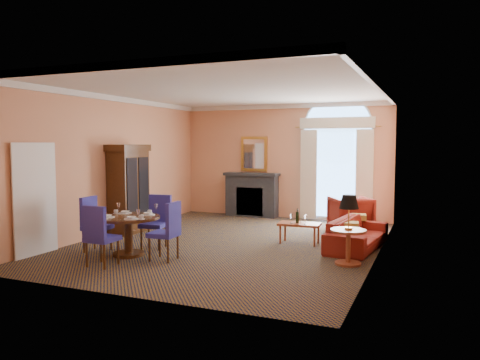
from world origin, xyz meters
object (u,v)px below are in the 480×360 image
at_px(dining_table, 128,226).
at_px(coffee_table, 299,224).
at_px(armoire, 128,190).
at_px(side_table, 349,222).
at_px(sofa, 357,234).
at_px(armchair, 350,214).

relative_size(dining_table, coffee_table, 1.32).
distance_m(armoire, dining_table, 2.43).
relative_size(coffee_table, side_table, 0.75).
bearing_deg(dining_table, side_table, 13.10).
bearing_deg(side_table, coffee_table, 133.13).
xyz_separation_m(armoire, sofa, (5.27, 0.32, -0.70)).
xyz_separation_m(coffee_table, side_table, (1.24, -1.32, 0.34)).
xyz_separation_m(dining_table, side_table, (3.92, 0.91, 0.19)).
distance_m(sofa, coffee_table, 1.20).
xyz_separation_m(armoire, dining_table, (1.40, -1.94, -0.45)).
relative_size(armoire, dining_table, 1.76).
xyz_separation_m(dining_table, coffee_table, (2.68, 2.24, -0.15)).
height_order(coffee_table, side_table, side_table).
distance_m(dining_table, coffee_table, 3.50).
bearing_deg(coffee_table, sofa, -2.65).
relative_size(armchair, side_table, 0.77).
bearing_deg(dining_table, armoire, 125.75).
bearing_deg(armoire, sofa, 3.49).
bearing_deg(sofa, side_table, -171.10).
bearing_deg(armchair, side_table, 68.35).
height_order(armoire, armchair, armoire).
bearing_deg(armoire, side_table, -10.91).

